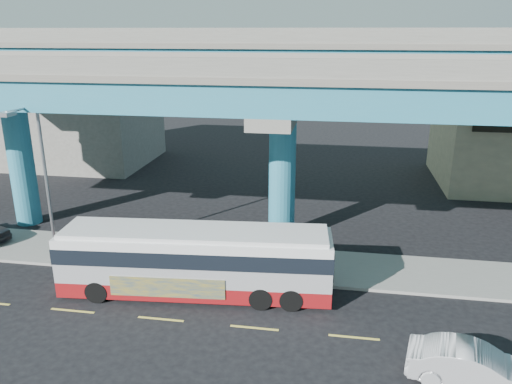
% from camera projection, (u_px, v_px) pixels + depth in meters
% --- Properties ---
extents(ground, '(120.00, 120.00, 0.00)m').
position_uv_depth(ground, '(256.00, 324.00, 20.63)').
color(ground, black).
rests_on(ground, ground).
extents(sidewalk, '(70.00, 4.00, 0.15)m').
position_uv_depth(sidewalk, '(273.00, 264.00, 25.76)').
color(sidewalk, gray).
rests_on(sidewalk, ground).
extents(lane_markings, '(58.00, 0.12, 0.01)m').
position_uv_depth(lane_markings, '(254.00, 328.00, 20.34)').
color(lane_markings, '#D8C64C').
rests_on(lane_markings, ground).
extents(viaduct, '(52.00, 12.40, 11.70)m').
position_uv_depth(viaduct, '(284.00, 79.00, 26.35)').
color(viaduct, teal).
rests_on(viaduct, ground).
extents(building_concrete, '(12.00, 10.00, 9.00)m').
position_uv_depth(building_concrete, '(81.00, 113.00, 44.87)').
color(building_concrete, gray).
rests_on(building_concrete, ground).
extents(transit_bus, '(12.44, 3.64, 3.15)m').
position_uv_depth(transit_bus, '(196.00, 259.00, 22.55)').
color(transit_bus, maroon).
rests_on(transit_bus, ground).
extents(sedan, '(3.25, 4.99, 1.45)m').
position_uv_depth(sedan, '(474.00, 367.00, 16.87)').
color(sedan, '#B2B3B8').
rests_on(sedan, ground).
extents(street_lamp, '(0.50, 2.66, 8.26)m').
position_uv_depth(street_lamp, '(37.00, 164.00, 23.90)').
color(street_lamp, gray).
rests_on(street_lamp, sidewalk).
extents(stop_sign, '(0.70, 0.41, 2.61)m').
position_uv_depth(stop_sign, '(320.00, 242.00, 23.55)').
color(stop_sign, gray).
rests_on(stop_sign, sidewalk).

